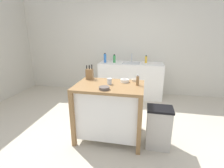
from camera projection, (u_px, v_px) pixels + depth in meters
The scene contains 15 objects.
ground_plane at pixel (112, 133), 2.86m from camera, with size 7.00×7.00×0.00m, color #BCB29E.
wall_back at pixel (128, 45), 4.52m from camera, with size 6.00×0.10×2.60m, color beige.
kitchen_island at pixel (109, 109), 2.62m from camera, with size 1.02×0.69×0.89m.
knife_block at pixel (90, 74), 2.78m from camera, with size 0.11×0.09×0.24m.
bowl_ceramic_small at pixel (104, 88), 2.29m from camera, with size 0.14×0.14×0.04m.
bowl_stoneware_deep at pixel (135, 80), 2.69m from camera, with size 0.11×0.11×0.03m.
bowl_ceramic_wide at pixel (125, 81), 2.63m from camera, with size 0.13×0.13×0.05m.
drinking_cup at pixel (109, 81), 2.52m from camera, with size 0.07×0.07×0.09m.
pepper_grinder at pixel (138, 80), 2.46m from camera, with size 0.04×0.04×0.17m.
trash_bin at pixel (158, 128), 2.45m from camera, with size 0.36×0.28×0.63m.
sink_counter at pixel (131, 80), 4.42m from camera, with size 1.61×0.60×0.88m.
sink_faucet at pixel (132, 58), 4.39m from camera, with size 0.02×0.02×0.22m.
bottle_hand_soap at pixel (105, 58), 4.32m from camera, with size 0.06×0.06×0.24m.
bottle_dish_soap at pixel (114, 59), 4.32m from camera, with size 0.06×0.06×0.21m.
bottle_spray_cleaner at pixel (146, 59), 4.28m from camera, with size 0.06×0.06×0.19m.
Camera 1 is at (0.48, -2.43, 1.65)m, focal length 27.07 mm.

